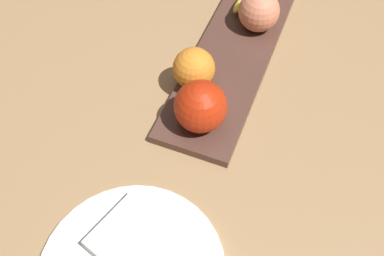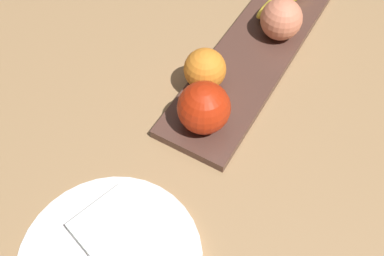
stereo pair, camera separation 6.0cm
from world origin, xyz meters
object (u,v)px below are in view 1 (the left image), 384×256
Objects in this scene: orange_near_apple at (194,68)px; peach at (259,11)px; folded_napkin at (141,244)px; apple at (201,106)px; fruit_tray at (235,51)px.

peach is at bearing -19.02° from orange_near_apple.
folded_napkin is (-0.46, 0.02, -0.03)m from peach.
apple is 0.24m from peach.
orange_near_apple is 0.29m from folded_napkin.
apple is at bearing -179.88° from fruit_tray.
peach is (0.07, -0.02, 0.04)m from fruit_tray.
peach is at bearing -4.53° from apple.
apple is 0.22m from folded_napkin.
fruit_tray is at bearing 0.12° from apple.
peach is 0.64× the size of folded_napkin.
fruit_tray is 0.12m from orange_near_apple.
orange_near_apple is at bearing 7.64° from folded_napkin.
apple is (-0.18, -0.00, 0.05)m from fruit_tray.
fruit_tray is 5.71× the size of apple.
apple is 1.18× the size of orange_near_apple.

